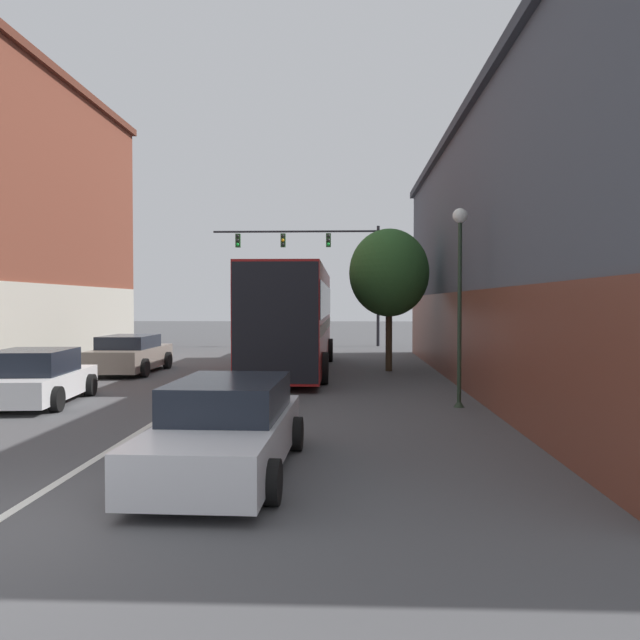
# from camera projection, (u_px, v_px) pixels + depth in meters

# --- Properties ---
(lane_center_line) EXTENTS (0.14, 46.03, 0.01)m
(lane_center_line) POSITION_uv_depth(u_px,v_px,m) (240.00, 369.00, 23.80)
(lane_center_line) COLOR silver
(lane_center_line) RESTS_ON ground_plane
(building_right_storefront) EXTENTS (9.40, 25.83, 8.19)m
(building_right_storefront) POSITION_uv_depth(u_px,v_px,m) (607.00, 247.00, 18.95)
(building_right_storefront) COLOR #4C515B
(building_right_storefront) RESTS_ON ground_plane
(bus) EXTENTS (2.83, 12.00, 3.74)m
(bus) POSITION_uv_depth(u_px,v_px,m) (293.00, 315.00, 23.07)
(bus) COLOR maroon
(bus) RESTS_ON ground_plane
(hatchback_foreground) EXTENTS (2.10, 4.68, 1.35)m
(hatchback_foreground) POSITION_uv_depth(u_px,v_px,m) (227.00, 429.00, 9.32)
(hatchback_foreground) COLOR silver
(hatchback_foreground) RESTS_ON ground_plane
(parked_car_left_near) EXTENTS (2.10, 4.62, 1.36)m
(parked_car_left_near) POSITION_uv_depth(u_px,v_px,m) (131.00, 354.00, 22.54)
(parked_car_left_near) COLOR slate
(parked_car_left_near) RESTS_ON ground_plane
(parked_car_left_mid) EXTENTS (2.39, 4.19, 1.37)m
(parked_car_left_mid) POSITION_uv_depth(u_px,v_px,m) (35.00, 378.00, 15.54)
(parked_car_left_mid) COLOR silver
(parked_car_left_mid) RESTS_ON ground_plane
(traffic_signal_gantry) EXTENTS (9.80, 0.36, 7.03)m
(traffic_signal_gantry) POSITION_uv_depth(u_px,v_px,m) (323.00, 256.00, 36.54)
(traffic_signal_gantry) COLOR black
(traffic_signal_gantry) RESTS_ON ground_plane
(street_lamp) EXTENTS (0.36, 0.36, 4.80)m
(street_lamp) POSITION_uv_depth(u_px,v_px,m) (460.00, 282.00, 15.00)
(street_lamp) COLOR #233323
(street_lamp) RESTS_ON ground_plane
(street_tree_near) EXTENTS (2.96, 2.66, 5.27)m
(street_tree_near) POSITION_uv_depth(u_px,v_px,m) (389.00, 273.00, 23.04)
(street_tree_near) COLOR #3D2D1E
(street_tree_near) RESTS_ON ground_plane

